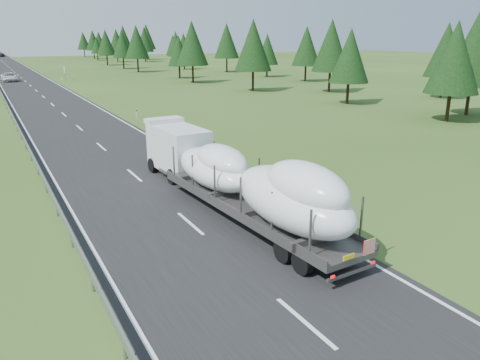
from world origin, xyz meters
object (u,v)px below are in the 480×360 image
highway_sign (65,71)px  distant_car_dark (2,55)px  boat_truck (237,175)px  distant_van (9,77)px

highway_sign → distant_car_dark: bearing=92.4°
distant_car_dark → highway_sign: bearing=-86.6°
highway_sign → distant_car_dark: highway_sign is taller
boat_truck → distant_van: 82.76m
highway_sign → distant_van: 10.20m
boat_truck → distant_van: boat_truck is taller
distant_van → distant_car_dark: bearing=85.5°
boat_truck → distant_van: (-5.09, 82.60, -1.21)m
highway_sign → boat_truck: (-4.73, -80.00, 0.22)m
highway_sign → distant_car_dark: (-5.22, 123.71, -1.05)m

